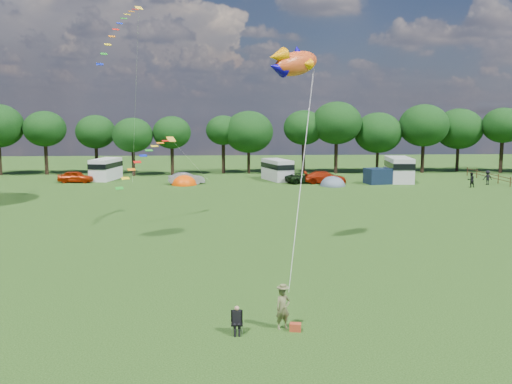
{
  "coord_description": "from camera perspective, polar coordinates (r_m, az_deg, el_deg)",
  "views": [
    {
      "loc": [
        -1.98,
        -26.08,
        8.82
      ],
      "look_at": [
        0.0,
        8.0,
        4.0
      ],
      "focal_mm": 40.0,
      "sensor_mm": 36.0,
      "label": 1
    }
  ],
  "objects": [
    {
      "name": "car_c",
      "position": [
        71.04,
        6.92,
        1.46
      ],
      "size": [
        5.23,
        2.61,
        1.51
      ],
      "primitive_type": "imported",
      "rotation": [
        0.0,
        0.0,
        1.47
      ],
      "color": "#9E1F08",
      "rests_on": "ground"
    },
    {
      "name": "car_b",
      "position": [
        70.33,
        -6.96,
        1.36
      ],
      "size": [
        4.31,
        2.34,
        1.44
      ],
      "primitive_type": "imported",
      "rotation": [
        0.0,
        0.0,
        1.78
      ],
      "color": "gray",
      "rests_on": "ground"
    },
    {
      "name": "streamer_kite_a",
      "position": [
        53.92,
        -13.18,
        15.97
      ],
      "size": [
        3.41,
        5.56,
        5.78
      ],
      "rotation": [
        0.0,
        0.0,
        0.51
      ],
      "color": "yellow",
      "rests_on": "ground"
    },
    {
      "name": "kite_flyer",
      "position": [
        23.75,
        2.71,
        -11.55
      ],
      "size": [
        0.73,
        0.6,
        1.73
      ],
      "primitive_type": "imported",
      "rotation": [
        0.0,
        0.0,
        0.34
      ],
      "color": "brown",
      "rests_on": "ground"
    },
    {
      "name": "campervan_d",
      "position": [
        74.56,
        14.12,
        2.28
      ],
      "size": [
        3.32,
        6.56,
        3.09
      ],
      "rotation": [
        0.0,
        0.0,
        1.47
      ],
      "color": "#BDBDBF",
      "rests_on": "ground"
    },
    {
      "name": "camp_chair",
      "position": [
        23.33,
        -1.93,
        -12.36
      ],
      "size": [
        0.49,
        0.49,
        1.16
      ],
      "rotation": [
        0.0,
        0.0,
        -0.05
      ],
      "color": "#99999E",
      "rests_on": "ground"
    },
    {
      "name": "walker_a",
      "position": [
        71.47,
        20.7,
        1.14
      ],
      "size": [
        0.9,
        0.61,
        1.77
      ],
      "primitive_type": "imported",
      "rotation": [
        0.0,
        0.0,
        3.24
      ],
      "color": "black",
      "rests_on": "ground"
    },
    {
      "name": "tree_line",
      "position": [
        81.44,
        1.82,
        6.29
      ],
      "size": [
        102.98,
        10.98,
        10.27
      ],
      "color": "black",
      "rests_on": "ground"
    },
    {
      "name": "awning_navy",
      "position": [
        71.88,
        12.16,
        1.57
      ],
      "size": [
        3.45,
        3.0,
        1.9
      ],
      "primitive_type": "cube",
      "rotation": [
        0.0,
        0.0,
        0.19
      ],
      "color": "#101D33",
      "rests_on": "ground"
    },
    {
      "name": "kite_bag",
      "position": [
        23.78,
        3.96,
        -13.33
      ],
      "size": [
        0.51,
        0.39,
        0.33
      ],
      "primitive_type": "cube",
      "rotation": [
        0.0,
        0.0,
        -0.19
      ],
      "color": "#A7391F",
      "rests_on": "ground"
    },
    {
      "name": "tent_orange",
      "position": [
        69.85,
        -7.2,
        0.73
      ],
      "size": [
        3.09,
        3.38,
        2.42
      ],
      "color": "#F64700",
      "rests_on": "ground"
    },
    {
      "name": "campervan_c",
      "position": [
        73.84,
        2.14,
        2.3
      ],
      "size": [
        3.97,
        5.97,
        2.7
      ],
      "rotation": [
        0.0,
        0.0,
        1.89
      ],
      "color": "#B4B3B6",
      "rests_on": "ground"
    },
    {
      "name": "car_d",
      "position": [
        71.18,
        4.84,
        1.42
      ],
      "size": [
        5.24,
        3.63,
        1.31
      ],
      "primitive_type": "imported",
      "rotation": [
        0.0,
        0.0,
        1.91
      ],
      "color": "black",
      "rests_on": "ground"
    },
    {
      "name": "walker_b",
      "position": [
        74.73,
        22.14,
        1.35
      ],
      "size": [
        1.19,
        0.64,
        1.77
      ],
      "primitive_type": "imported",
      "rotation": [
        0.0,
        0.0,
        3.24
      ],
      "color": "black",
      "rests_on": "ground"
    },
    {
      "name": "car_a",
      "position": [
        74.9,
        -17.59,
        1.46
      ],
      "size": [
        4.55,
        2.11,
        1.47
      ],
      "primitive_type": "imported",
      "rotation": [
        0.0,
        0.0,
        1.49
      ],
      "color": "#A72405",
      "rests_on": "ground"
    },
    {
      "name": "campervan_b",
      "position": [
        76.88,
        -14.79,
        2.3
      ],
      "size": [
        3.53,
        6.03,
        2.77
      ],
      "rotation": [
        0.0,
        0.0,
        1.36
      ],
      "color": "silver",
      "rests_on": "ground"
    },
    {
      "name": "streamer_kite_b",
      "position": [
        46.53,
        -10.52,
        3.77
      ],
      "size": [
        4.4,
        4.72,
        3.84
      ],
      "rotation": [
        0.0,
        0.0,
        0.55
      ],
      "color": "gold",
      "rests_on": "ground"
    },
    {
      "name": "tent_greyblue",
      "position": [
        68.89,
        7.67,
        0.62
      ],
      "size": [
        3.09,
        3.38,
        2.3
      ],
      "color": "slate",
      "rests_on": "ground"
    },
    {
      "name": "ground_plane",
      "position": [
        27.61,
        0.98,
        -10.6
      ],
      "size": [
        180.0,
        180.0,
        0.0
      ],
      "primitive_type": "plane",
      "color": "black",
      "rests_on": "ground"
    },
    {
      "name": "fish_kite",
      "position": [
        35.85,
        3.7,
        12.74
      ],
      "size": [
        3.99,
        3.47,
        2.25
      ],
      "rotation": [
        0.0,
        -0.21,
        0.66
      ],
      "color": "#E14C1A",
      "rests_on": "ground"
    }
  ]
}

